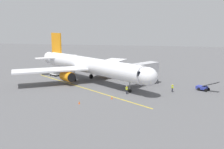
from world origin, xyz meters
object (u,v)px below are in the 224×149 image
Objects in this scene: belt_loader_near_nose at (203,87)px; safety_cone_nose_right at (79,102)px; ground_crew_marshaller at (127,90)px; box_truck_portside at (110,65)px; airplane at (89,66)px; safety_cone_nose_left at (112,98)px; ground_crew_wing_walker at (172,88)px; safety_cone_wing_port at (150,79)px; baggage_cart_starboard_side at (55,74)px; jet_bridge at (139,70)px.

safety_cone_nose_right is at bearing 31.84° from belt_loader_near_nose.
box_truck_portside reaches higher than ground_crew_marshaller.
airplane is 20.28× the size of ground_crew_marshaller.
belt_loader_near_nose is 20.49m from safety_cone_nose_left.
box_truck_portside is (18.43, -24.90, 0.50)m from ground_crew_wing_walker.
safety_cone_nose_left is at bearing 102.36° from box_truck_portside.
ground_crew_marshaller is 14.59m from safety_cone_wing_port.
safety_cone_nose_left is (-7.09, 32.34, -1.11)m from box_truck_portside.
safety_cone_wing_port is (-13.31, 14.24, -1.11)m from box_truck_portside.
baggage_cart_starboard_side is at bearing -43.74° from safety_cone_nose_left.
safety_cone_nose_left is at bearing 70.82° from jet_bridge.
safety_cone_nose_right is at bearing 59.74° from jet_bridge.
box_truck_portside is 8.95× the size of safety_cone_nose_right.
ground_crew_wing_walker is 7.01m from belt_loader_near_nose.
airplane is 18.91m from box_truck_portside.
airplane is 12.50m from jet_bridge.
safety_cone_nose_right is at bearing 48.44° from ground_crew_marshaller.
jet_bridge reaches higher than belt_loader_near_nose.
ground_crew_marshaller is at bearing 76.92° from jet_bridge.
safety_cone_wing_port is (5.12, -10.66, -0.61)m from ground_crew_wing_walker.
baggage_cart_starboard_side is (21.95, -14.77, -0.23)m from ground_crew_marshaller.
baggage_cart_starboard_side is 5.37× the size of safety_cone_nose_right.
ground_crew_marshaller is at bearing 20.26° from ground_crew_wing_walker.
jet_bridge is at bearing 117.48° from box_truck_portside.
airplane is 26.65m from belt_loader_near_nose.
safety_cone_nose_left is at bearing 71.02° from safety_cone_wing_port.
ground_crew_marshaller is 26.46m from baggage_cart_starboard_side.
safety_cone_nose_right is (-2.01, 36.52, -1.11)m from box_truck_portside.
jet_bridge is at bearing -26.89° from ground_crew_wing_walker.
safety_cone_wing_port is (-11.31, -22.28, 0.00)m from safety_cone_nose_right.
safety_cone_wing_port is at bearing -64.36° from ground_crew_wing_walker.
airplane reaches higher than safety_cone_nose_right.
ground_crew_wing_walker is at bearing -159.74° from ground_crew_marshaller.
safety_cone_nose_right is at bearing 122.42° from baggage_cart_starboard_side.
safety_cone_nose_left is (17.85, 10.06, -0.44)m from belt_loader_near_nose.
baggage_cart_starboard_side is at bearing -33.94° from ground_crew_marshaller.
belt_loader_near_nose is 1.54× the size of baggage_cart_starboard_side.
airplane is 16.43m from safety_cone_nose_left.
baggage_cart_starboard_side is (23.61, -7.64, -3.11)m from jet_bridge.
ground_crew_wing_walker is 0.38× the size of belt_loader_near_nose.
safety_cone_nose_left is 1.00× the size of safety_cone_wing_port.
ground_crew_marshaller is at bearing 137.91° from airplane.
safety_cone_nose_left is (-8.35, 13.66, -3.73)m from airplane.
safety_cone_nose_left is 1.00× the size of safety_cone_nose_right.
ground_crew_marshaller is 3.11× the size of safety_cone_wing_port.
box_truck_portside reaches higher than belt_loader_near_nose.
safety_cone_nose_right is (22.93, 14.24, -0.44)m from belt_loader_near_nose.
baggage_cart_starboard_side is (12.62, 13.49, -0.73)m from box_truck_portside.
safety_cone_wing_port is (11.62, -8.05, -0.44)m from belt_loader_near_nose.
airplane is 18.51m from safety_cone_nose_right.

